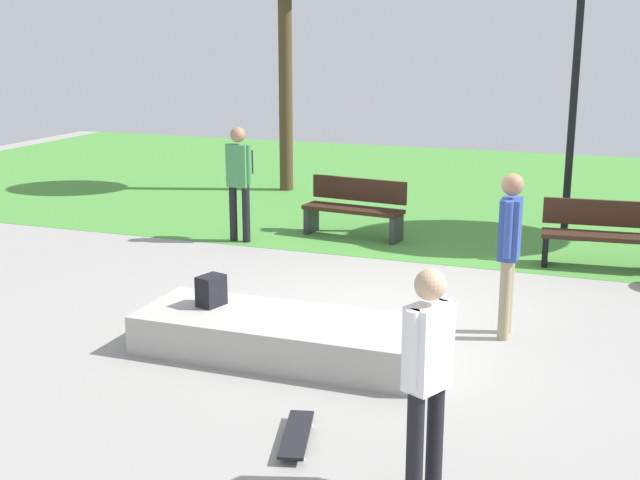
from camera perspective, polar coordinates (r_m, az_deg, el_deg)
ground_plane at (r=9.57m, az=3.56°, el=-5.22°), size 28.00×28.00×0.00m
grass_lawn at (r=17.33m, az=11.36°, el=3.36°), size 26.60×11.63×0.01m
concrete_ledge at (r=8.38m, az=-2.34°, el=-6.62°), size 3.02×1.09×0.40m
backpack_on_ledge at (r=8.69m, az=-7.46°, el=-3.46°), size 0.27×0.32×0.32m
skater_performing_trick at (r=5.75m, az=7.38°, el=-8.60°), size 0.32×0.40×1.65m
skater_watching at (r=8.87m, az=12.84°, el=-0.14°), size 0.23×0.43×1.76m
skateboard_by_ledge at (r=6.77m, az=-1.62°, el=-13.17°), size 0.40×0.82×0.08m
skateboard_spare at (r=9.42m, az=1.46°, el=-5.10°), size 0.82×0.30×0.08m
park_bench_near_lamppost at (r=12.01m, az=18.75°, el=0.46°), size 1.63×0.60×0.91m
park_bench_far_right at (r=13.09m, az=2.41°, el=2.30°), size 1.64×0.66×0.91m
lamp_post at (r=13.58m, az=17.24°, el=12.75°), size 0.28×0.28×5.01m
pedestrian_with_backpack at (r=12.74m, az=-5.54°, el=4.59°), size 0.43×0.36×1.77m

